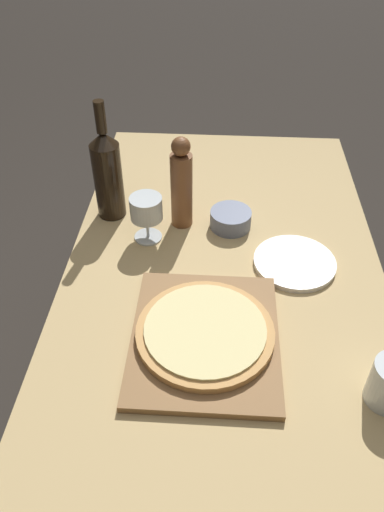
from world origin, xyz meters
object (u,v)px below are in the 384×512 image
at_px(pizza, 205,332).
at_px(wine_bottle, 107,173).
at_px(small_bowl, 231,219).
at_px(wine_glass, 146,210).
at_px(pepper_mill, 181,185).

height_order(pizza, wine_bottle, wine_bottle).
distance_m(pizza, small_bowl, 0.42).
bearing_deg(wine_glass, pizza, -63.99).
height_order(pepper_mill, wine_glass, pepper_mill).
xyz_separation_m(wine_bottle, wine_glass, (0.12, -0.10, -0.04)).
distance_m(wine_bottle, pepper_mill, 0.21).
xyz_separation_m(pizza, wine_glass, (-0.17, 0.35, 0.06)).
bearing_deg(wine_bottle, pizza, -57.58).
relative_size(wine_bottle, small_bowl, 2.99).
xyz_separation_m(wine_glass, small_bowl, (0.22, 0.07, -0.07)).
relative_size(wine_bottle, wine_glass, 2.62).
relative_size(pizza, wine_glass, 2.31).
bearing_deg(small_bowl, wine_bottle, 173.36).
bearing_deg(wine_bottle, small_bowl, -6.64).
xyz_separation_m(pizza, pepper_mill, (-0.08, 0.42, 0.10)).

